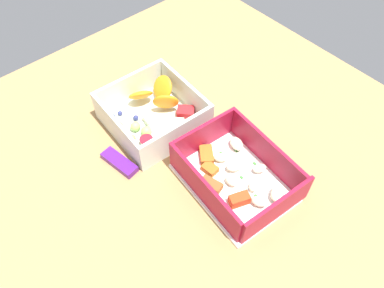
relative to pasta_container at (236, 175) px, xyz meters
The scene contains 4 objects.
table_surface 10.61cm from the pasta_container, ahead, with size 80.00×80.00×2.00cm, color #9E7547.
pasta_container is the anchor object (origin of this frame).
fruit_bowl 19.68cm from the pasta_container, ahead, with size 16.82×16.43×6.29cm.
candy_bar 20.03cm from the pasta_container, 38.69° to the left, with size 7.00×2.40×1.20cm, color #51197A.
Camera 1 is at (-31.01, 27.23, 56.21)cm, focal length 35.59 mm.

